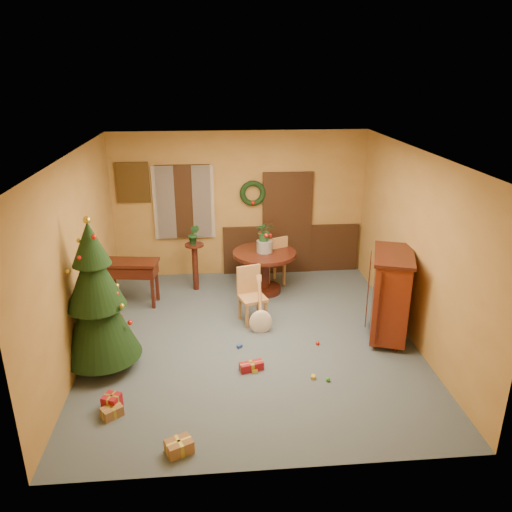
{
  "coord_description": "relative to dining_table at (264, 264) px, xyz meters",
  "views": [
    {
      "loc": [
        -0.53,
        -6.88,
        4.01
      ],
      "look_at": [
        0.11,
        0.4,
        1.24
      ],
      "focal_mm": 35.0,
      "sensor_mm": 36.0,
      "label": 1
    }
  ],
  "objects": [
    {
      "name": "gift_a",
      "position": [
        -1.38,
        -4.15,
        -0.49
      ],
      "size": [
        0.35,
        0.31,
        0.16
      ],
      "color": "brown",
      "rests_on": "floor"
    },
    {
      "name": "toy_e",
      "position": [
        -0.41,
        -2.69,
        -0.54
      ],
      "size": [
        0.08,
        0.06,
        0.05
      ],
      "primitive_type": "cube",
      "rotation": [
        0.0,
        0.0,
        -0.08
      ],
      "color": "gold",
      "rests_on": "floor"
    },
    {
      "name": "christmas_tree",
      "position": [
        -2.54,
        -2.34,
        0.49
      ],
      "size": [
        1.08,
        1.08,
        2.23
      ],
      "color": "#382111",
      "rests_on": "floor"
    },
    {
      "name": "gift_b",
      "position": [
        -2.26,
        -3.31,
        -0.47
      ],
      "size": [
        0.25,
        0.25,
        0.2
      ],
      "color": "maroon",
      "rests_on": "floor"
    },
    {
      "name": "toy_c",
      "position": [
        0.37,
        -2.9,
        -0.54
      ],
      "size": [
        0.08,
        0.09,
        0.05
      ],
      "primitive_type": "cube",
      "rotation": [
        0.0,
        0.0,
        1.19
      ],
      "color": "gold",
      "rests_on": "floor"
    },
    {
      "name": "guitar",
      "position": [
        -0.22,
        -1.54,
        -0.13
      ],
      "size": [
        0.54,
        0.66,
        0.86
      ],
      "primitive_type": null,
      "rotation": [
        -0.49,
        0.0,
        -0.34
      ],
      "color": "beige",
      "rests_on": "floor"
    },
    {
      "name": "writing_desk",
      "position": [
        -2.4,
        -0.3,
        0.05
      ],
      "size": [
        0.98,
        0.58,
        0.82
      ],
      "color": "black",
      "rests_on": "floor"
    },
    {
      "name": "toy_b",
      "position": [
        0.56,
        -2.98,
        -0.54
      ],
      "size": [
        0.06,
        0.06,
        0.06
      ],
      "primitive_type": "sphere",
      "color": "#2C9027",
      "rests_on": "floor"
    },
    {
      "name": "centerpiece_plant",
      "position": [
        -0.0,
        0.0,
        0.65
      ],
      "size": [
        0.34,
        0.3,
        0.38
      ],
      "primitive_type": "imported",
      "color": "#1E4C23",
      "rests_on": "urn"
    },
    {
      "name": "dining_table",
      "position": [
        0.0,
        0.0,
        0.0
      ],
      "size": [
        1.18,
        1.18,
        0.81
      ],
      "color": "black",
      "rests_on": "floor"
    },
    {
      "name": "stand_plant",
      "position": [
        -1.3,
        0.23,
        0.55
      ],
      "size": [
        0.24,
        0.21,
        0.39
      ],
      "primitive_type": "imported",
      "rotation": [
        0.0,
        0.0,
        -0.2
      ],
      "color": "#19471E",
      "rests_on": "plant_stand"
    },
    {
      "name": "toy_d",
      "position": [
        0.62,
        -2.02,
        -0.54
      ],
      "size": [
        0.06,
        0.06,
        0.06
      ],
      "primitive_type": "sphere",
      "color": "red",
      "rests_on": "floor"
    },
    {
      "name": "toy_a",
      "position": [
        -0.59,
        -2.0,
        -0.54
      ],
      "size": [
        0.09,
        0.09,
        0.05
      ],
      "primitive_type": "cube",
      "rotation": [
        0.0,
        0.0,
        0.67
      ],
      "color": "#234499",
      "rests_on": "floor"
    },
    {
      "name": "plant_stand",
      "position": [
        -1.3,
        0.23,
        0.01
      ],
      "size": [
        0.36,
        0.36,
        0.92
      ],
      "color": "black",
      "rests_on": "floor"
    },
    {
      "name": "gift_c",
      "position": [
        -2.24,
        -3.46,
        -0.5
      ],
      "size": [
        0.29,
        0.28,
        0.13
      ],
      "color": "brown",
      "rests_on": "floor"
    },
    {
      "name": "gift_d",
      "position": [
        -0.45,
        -2.61,
        -0.51
      ],
      "size": [
        0.36,
        0.22,
        0.12
      ],
      "color": "maroon",
      "rests_on": "floor"
    },
    {
      "name": "chair_far",
      "position": [
        0.21,
        0.29,
        -0.02
      ],
      "size": [
        0.58,
        0.58,
        1.02
      ],
      "color": "olive",
      "rests_on": "floor"
    },
    {
      "name": "sideboard",
      "position": [
        1.76,
        -1.86,
        0.19
      ],
      "size": [
        0.9,
        1.22,
        1.41
      ],
      "color": "#5B1B0A",
      "rests_on": "floor"
    },
    {
      "name": "chair_near",
      "position": [
        -0.34,
        -1.12,
        -0.06
      ],
      "size": [
        0.51,
        0.51,
        0.95
      ],
      "color": "olive",
      "rests_on": "floor"
    },
    {
      "name": "room_envelope",
      "position": [
        -0.19,
        0.96,
        0.55
      ],
      "size": [
        5.5,
        5.5,
        5.5
      ],
      "color": "#3C4B58",
      "rests_on": "ground"
    },
    {
      "name": "urn",
      "position": [
        -0.0,
        0.0,
        0.35
      ],
      "size": [
        0.3,
        0.3,
        0.22
      ],
      "primitive_type": "cylinder",
      "color": "slate",
      "rests_on": "dining_table"
    }
  ]
}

